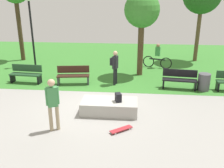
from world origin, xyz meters
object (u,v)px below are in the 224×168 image
(concrete_ledge, at_px, (109,107))
(tree_leaning_ash, at_px, (142,12))
(skateboard_by_ledge, at_px, (121,129))
(park_bench_far_left, at_px, (73,75))
(cyclist_on_bicycle, at_px, (157,58))
(lamp_post, at_px, (31,25))
(backpack_on_ledge, at_px, (118,97))
(park_bench_center_lawn, at_px, (180,79))
(park_bench_far_right, at_px, (26,73))
(trash_bin, at_px, (204,82))
(pedestrian_with_backpack, at_px, (115,65))
(skater_performing_trick, at_px, (53,101))

(concrete_ledge, height_order, tree_leaning_ash, tree_leaning_ash)
(skateboard_by_ledge, bearing_deg, park_bench_far_left, 121.07)
(cyclist_on_bicycle, bearing_deg, lamp_post, -178.15)
(backpack_on_ledge, xyz_separation_m, park_bench_far_left, (-2.47, 3.12, -0.17))
(tree_leaning_ash, bearing_deg, park_bench_center_lawn, -48.10)
(lamp_post, bearing_deg, park_bench_center_lawn, -21.79)
(park_bench_far_right, bearing_deg, lamp_post, 104.31)
(concrete_ledge, relative_size, tree_leaning_ash, 0.47)
(park_bench_far_right, height_order, lamp_post, lamp_post)
(park_bench_far_left, distance_m, tree_leaning_ash, 4.84)
(trash_bin, distance_m, cyclist_on_bicycle, 4.20)
(concrete_ledge, distance_m, lamp_post, 8.61)
(tree_leaning_ash, relative_size, lamp_post, 1.06)
(skateboard_by_ledge, relative_size, lamp_post, 0.18)
(park_bench_center_lawn, bearing_deg, backpack_on_ledge, -132.84)
(park_bench_far_right, distance_m, cyclist_on_bicycle, 7.70)
(concrete_ledge, height_order, backpack_on_ledge, backpack_on_ledge)
(skateboard_by_ledge, relative_size, pedestrian_with_backpack, 0.44)
(skateboard_by_ledge, bearing_deg, park_bench_center_lawn, 59.09)
(skater_performing_trick, distance_m, skateboard_by_ledge, 2.41)
(park_bench_far_right, bearing_deg, pedestrian_with_backpack, 1.58)
(trash_bin, bearing_deg, park_bench_far_left, 177.21)
(tree_leaning_ash, relative_size, trash_bin, 5.50)
(skater_performing_trick, xyz_separation_m, trash_bin, (5.83, 4.23, -0.64))
(skateboard_by_ledge, height_order, pedestrian_with_backpack, pedestrian_with_backpack)
(park_bench_far_right, bearing_deg, backpack_on_ledge, -32.39)
(skater_performing_trick, distance_m, park_bench_center_lawn, 6.45)
(skateboard_by_ledge, distance_m, cyclist_on_bicycle, 8.08)
(park_bench_far_right, bearing_deg, concrete_ledge, -34.03)
(backpack_on_ledge, relative_size, park_bench_far_left, 0.19)
(park_bench_far_left, xyz_separation_m, pedestrian_with_backpack, (2.08, 0.13, 0.55))
(pedestrian_with_backpack, xyz_separation_m, cyclist_on_bicycle, (2.36, 3.32, -0.39))
(concrete_ledge, xyz_separation_m, pedestrian_with_backpack, (-0.06, 3.22, 0.78))
(concrete_ledge, relative_size, backpack_on_ledge, 6.56)
(park_bench_center_lawn, relative_size, tree_leaning_ash, 0.37)
(park_bench_far_right, distance_m, tree_leaning_ash, 6.77)
(cyclist_on_bicycle, bearing_deg, pedestrian_with_backpack, -125.38)
(concrete_ledge, xyz_separation_m, park_bench_far_left, (-2.14, 3.10, 0.23))
(park_bench_far_left, bearing_deg, park_bench_center_lawn, -2.03)
(skateboard_by_ledge, bearing_deg, concrete_ledge, 111.57)
(backpack_on_ledge, xyz_separation_m, trash_bin, (3.83, 2.81, -0.25))
(trash_bin, distance_m, pedestrian_with_backpack, 4.29)
(lamp_post, height_order, pedestrian_with_backpack, lamp_post)
(skater_performing_trick, bearing_deg, tree_leaning_ash, 65.88)
(backpack_on_ledge, bearing_deg, skateboard_by_ledge, 169.57)
(concrete_ledge, relative_size, pedestrian_with_backpack, 1.23)
(skater_performing_trick, distance_m, park_bench_far_left, 4.60)
(backpack_on_ledge, distance_m, skater_performing_trick, 2.49)
(skater_performing_trick, xyz_separation_m, lamp_post, (-3.73, 7.74, 1.50))
(park_bench_far_left, height_order, tree_leaning_ash, tree_leaning_ash)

